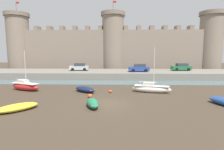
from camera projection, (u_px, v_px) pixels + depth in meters
ground_plane at (106, 104)px, 17.80m from camera, size 160.00×160.00×0.00m
water_channel at (111, 83)px, 30.62m from camera, size 80.00×4.50×0.10m
quay_road at (112, 74)px, 37.73m from camera, size 64.76×10.00×1.41m
castle at (113, 47)px, 48.02m from camera, size 59.31×6.54×19.11m
rowboat_near_channel_right at (93, 103)px, 16.91m from camera, size 1.86×3.00×0.79m
rowboat_midflat_centre at (17, 107)px, 15.80m from camera, size 3.62×3.61×0.64m
sailboat_near_channel_left at (151, 88)px, 23.15m from camera, size 5.22×2.32×6.01m
sailboat_midflat_left at (25, 86)px, 24.52m from camera, size 4.99×3.10×5.54m
rowboat_foreground_centre at (85, 89)px, 23.41m from camera, size 3.49×3.05×0.76m
mooring_buoy_off_centre at (110, 91)px, 23.00m from camera, size 0.40×0.40×0.40m
mooring_buoy_near_channel at (90, 96)px, 20.36m from camera, size 0.49×0.49×0.49m
car_quay_west at (139, 68)px, 35.92m from camera, size 4.19×2.06×1.62m
car_quay_east at (181, 67)px, 38.22m from camera, size 4.19×2.06×1.62m
car_quay_centre_west at (79, 67)px, 38.30m from camera, size 4.19×2.06×1.62m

